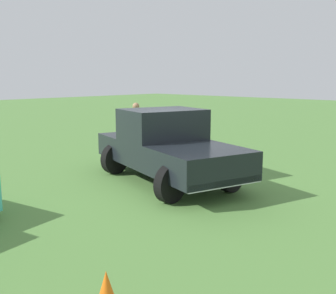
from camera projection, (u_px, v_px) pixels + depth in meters
name	position (u px, v px, depth m)	size (l,w,h in m)	color
ground_plane	(167.00, 182.00, 10.26)	(80.00, 80.00, 0.00)	#54843D
pickup_truck	(166.00, 144.00, 10.21)	(3.27, 5.09, 1.83)	black
person_bystander	(136.00, 125.00, 13.76)	(0.38, 0.38, 1.78)	#7A6B51
traffic_cone	(107.00, 294.00, 4.42)	(0.32, 0.32, 0.55)	orange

